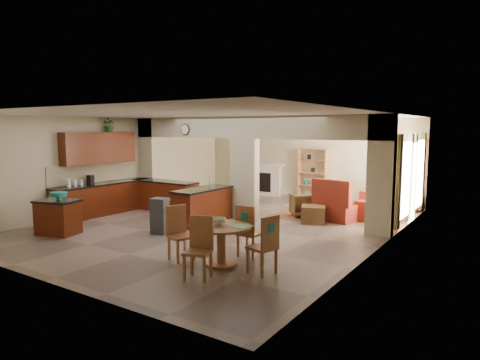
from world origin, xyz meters
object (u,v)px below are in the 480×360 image
Objects in this scene: dining_table at (221,239)px; armchair at (304,205)px; kitchen_island at (58,217)px; sofa at (390,202)px.

dining_table is 4.92m from armchair.
sofa is (5.95, 6.54, -0.01)m from kitchen_island.
kitchen_island is 6.42m from armchair.
sofa is at bearing 33.36° from kitchen_island.
kitchen_island is 0.99× the size of dining_table.
sofa is (1.37, 6.33, -0.10)m from dining_table.
sofa reaches higher than armchair.
kitchen_island reaches higher than dining_table.
sofa is at bearing 77.82° from dining_table.
kitchen_island is 0.39× the size of sofa.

